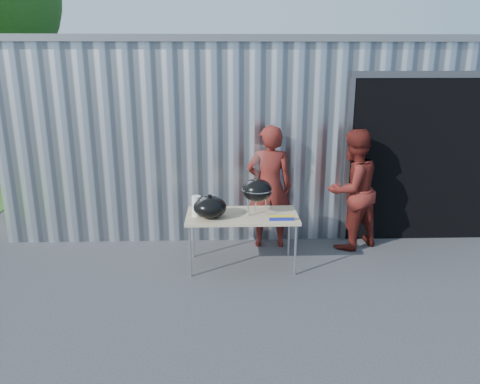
{
  "coord_description": "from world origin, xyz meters",
  "views": [
    {
      "loc": [
        0.19,
        -5.21,
        2.8
      ],
      "look_at": [
        0.39,
        0.81,
        1.05
      ],
      "focal_mm": 35.0,
      "sensor_mm": 36.0,
      "label": 1
    }
  ],
  "objects_px": {
    "folding_table": "(242,217)",
    "kettle_grill": "(257,183)",
    "person_cook": "(269,187)",
    "person_bystander": "(352,190)"
  },
  "relations": [
    {
      "from": "person_cook",
      "to": "folding_table",
      "type": "bearing_deg",
      "value": 60.81
    },
    {
      "from": "folding_table",
      "to": "kettle_grill",
      "type": "bearing_deg",
      "value": 8.96
    },
    {
      "from": "folding_table",
      "to": "person_bystander",
      "type": "distance_m",
      "value": 1.78
    },
    {
      "from": "person_bystander",
      "to": "person_cook",
      "type": "bearing_deg",
      "value": -33.01
    },
    {
      "from": "folding_table",
      "to": "person_cook",
      "type": "distance_m",
      "value": 0.87
    },
    {
      "from": "person_cook",
      "to": "person_bystander",
      "type": "bearing_deg",
      "value": 177.35
    },
    {
      "from": "folding_table",
      "to": "kettle_grill",
      "type": "height_order",
      "value": "kettle_grill"
    },
    {
      "from": "folding_table",
      "to": "person_bystander",
      "type": "relative_size",
      "value": 0.83
    },
    {
      "from": "person_cook",
      "to": "person_bystander",
      "type": "relative_size",
      "value": 1.03
    },
    {
      "from": "kettle_grill",
      "to": "person_bystander",
      "type": "xyz_separation_m",
      "value": [
        1.46,
        0.6,
        -0.27
      ]
    }
  ]
}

